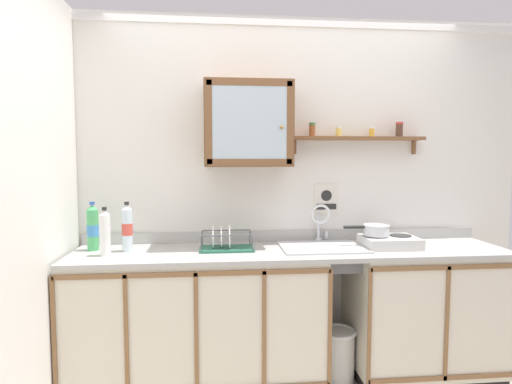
{
  "coord_description": "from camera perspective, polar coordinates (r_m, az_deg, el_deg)",
  "views": [
    {
      "loc": [
        -0.51,
        -2.47,
        1.53
      ],
      "look_at": [
        -0.23,
        0.42,
        1.29
      ],
      "focal_mm": 29.93,
      "sensor_mm": 36.0,
      "label": 1
    }
  ],
  "objects": [
    {
      "name": "saucepan",
      "position": [
        3.04,
        15.7,
        -4.86
      ],
      "size": [
        0.32,
        0.18,
        0.08
      ],
      "color": "silver",
      "rests_on": "hot_plate_stove"
    },
    {
      "name": "sink",
      "position": [
        2.97,
        8.85,
        -7.98
      ],
      "size": [
        0.56,
        0.47,
        0.41
      ],
      "color": "silver",
      "rests_on": "countertop"
    },
    {
      "name": "trash_bin",
      "position": [
        3.15,
        10.81,
        -20.6
      ],
      "size": [
        0.25,
        0.25,
        0.37
      ],
      "color": "silver",
      "rests_on": "ground"
    },
    {
      "name": "back_wall",
      "position": [
        3.14,
        3.84,
        -0.02
      ],
      "size": [
        3.52,
        0.07,
        2.53
      ],
      "color": "silver",
      "rests_on": "ground"
    },
    {
      "name": "warning_sign",
      "position": [
        3.18,
        9.37,
        -1.02
      ],
      "size": [
        0.18,
        0.01,
        0.23
      ],
      "color": "silver"
    },
    {
      "name": "wall_cabinet",
      "position": [
        2.93,
        -1.09,
        9.03
      ],
      "size": [
        0.59,
        0.33,
        0.57
      ],
      "color": "brown"
    },
    {
      "name": "bottle_soda_green_2",
      "position": [
        3.01,
        -20.98,
        -4.52
      ],
      "size": [
        0.08,
        0.08,
        0.32
      ],
      "color": "#4CB266",
      "rests_on": "countertop"
    },
    {
      "name": "lower_cabinet_run",
      "position": [
        2.98,
        -7.73,
        -16.67
      ],
      "size": [
        1.65,
        0.59,
        0.89
      ],
      "color": "black",
      "rests_on": "ground"
    },
    {
      "name": "countertop",
      "position": [
        2.89,
        4.83,
        -7.91
      ],
      "size": [
        2.88,
        0.61,
        0.03
      ],
      "primitive_type": "cube",
      "color": "#B2B2AD",
      "rests_on": "lower_cabinet_run"
    },
    {
      "name": "bottle_opaque_white_0",
      "position": [
        2.82,
        -19.54,
        -5.2
      ],
      "size": [
        0.07,
        0.07,
        0.31
      ],
      "color": "white",
      "rests_on": "countertop"
    },
    {
      "name": "lower_cabinet_run_right",
      "position": [
        3.31,
        21.49,
        -14.74
      ],
      "size": [
        1.03,
        0.59,
        0.89
      ],
      "color": "black",
      "rests_on": "ground"
    },
    {
      "name": "bottle_water_clear_1",
      "position": [
        2.91,
        -16.84,
        -4.65
      ],
      "size": [
        0.07,
        0.07,
        0.33
      ],
      "color": "silver",
      "rests_on": "countertop"
    },
    {
      "name": "spice_shelf",
      "position": [
        3.17,
        13.5,
        7.13
      ],
      "size": [
        0.96,
        0.14,
        0.23
      ],
      "color": "brown"
    },
    {
      "name": "dish_rack",
      "position": [
        2.86,
        -4.16,
        -6.96
      ],
      "size": [
        0.36,
        0.22,
        0.17
      ],
      "color": "#26664C",
      "rests_on": "countertop"
    },
    {
      "name": "backsplash",
      "position": [
        3.15,
        3.91,
        -5.84
      ],
      "size": [
        2.88,
        0.02,
        0.08
      ],
      "primitive_type": "cube",
      "color": "#B2B2AD",
      "rests_on": "countertop"
    },
    {
      "name": "hot_plate_stove",
      "position": [
        3.07,
        17.42,
        -6.37
      ],
      "size": [
        0.36,
        0.29,
        0.08
      ],
      "color": "silver",
      "rests_on": "countertop"
    },
    {
      "name": "side_wall_left",
      "position": [
        2.39,
        -29.54,
        -2.31
      ],
      "size": [
        0.05,
        3.39,
        2.53
      ],
      "primitive_type": "cube",
      "color": "silver",
      "rests_on": "ground"
    }
  ]
}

